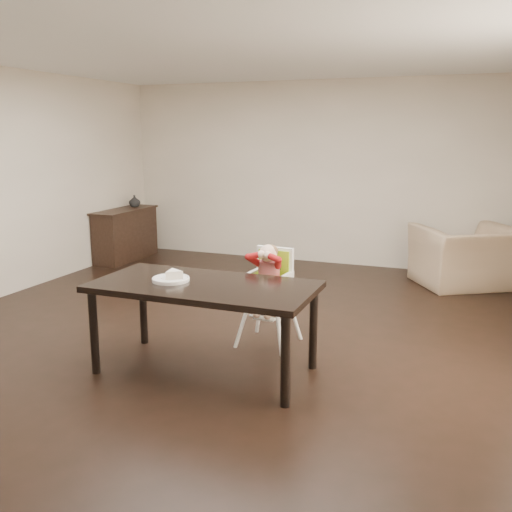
{
  "coord_description": "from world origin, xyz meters",
  "views": [
    {
      "loc": [
        2.26,
        -4.82,
        1.94
      ],
      "look_at": [
        0.44,
        -0.13,
        0.85
      ],
      "focal_mm": 40.0,
      "sensor_mm": 36.0,
      "label": 1
    }
  ],
  "objects_px": {
    "high_chair": "(270,274)",
    "armchair": "(467,247)",
    "sideboard": "(126,234)",
    "dining_table": "(204,293)"
  },
  "relations": [
    {
      "from": "sideboard",
      "to": "high_chair",
      "type": "bearing_deg",
      "value": -38.07
    },
    {
      "from": "high_chair",
      "to": "dining_table",
      "type": "bearing_deg",
      "value": -105.07
    },
    {
      "from": "sideboard",
      "to": "dining_table",
      "type": "bearing_deg",
      "value": -48.2
    },
    {
      "from": "armchair",
      "to": "high_chair",
      "type": "bearing_deg",
      "value": 28.44
    },
    {
      "from": "dining_table",
      "to": "high_chair",
      "type": "relative_size",
      "value": 1.9
    },
    {
      "from": "dining_table",
      "to": "high_chair",
      "type": "height_order",
      "value": "high_chair"
    },
    {
      "from": "armchair",
      "to": "sideboard",
      "type": "relative_size",
      "value": 0.94
    },
    {
      "from": "high_chair",
      "to": "armchair",
      "type": "relative_size",
      "value": 0.8
    },
    {
      "from": "armchair",
      "to": "sideboard",
      "type": "height_order",
      "value": "armchair"
    },
    {
      "from": "high_chair",
      "to": "sideboard",
      "type": "relative_size",
      "value": 0.75
    }
  ]
}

